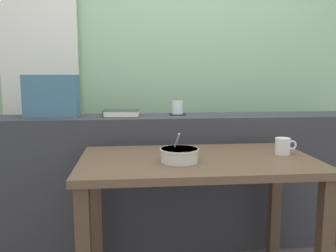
% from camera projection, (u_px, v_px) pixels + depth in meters
% --- Properties ---
extents(outdoor_backdrop, '(4.80, 0.08, 2.80)m').
position_uv_depth(outdoor_backdrop, '(165.00, 39.00, 2.84)').
color(outdoor_backdrop, '#9EC699').
rests_on(outdoor_backdrop, ground).
extents(curtain_left_panel, '(0.56, 0.06, 2.50)m').
position_uv_depth(curtain_left_panel, '(40.00, 57.00, 2.67)').
color(curtain_left_panel, silver).
rests_on(curtain_left_panel, ground).
extents(dark_console_ledge, '(2.80, 0.33, 0.86)m').
position_uv_depth(dark_console_ledge, '(173.00, 181.00, 2.36)').
color(dark_console_ledge, '#38383D').
rests_on(dark_console_ledge, ground).
extents(breakfast_table, '(1.15, 0.66, 0.72)m').
position_uv_depth(breakfast_table, '(197.00, 180.00, 1.79)').
color(breakfast_table, brown).
rests_on(breakfast_table, ground).
extents(coaster_square, '(0.10, 0.10, 0.00)m').
position_uv_depth(coaster_square, '(177.00, 114.00, 2.34)').
color(coaster_square, black).
rests_on(coaster_square, dark_console_ledge).
extents(juice_glass, '(0.07, 0.07, 0.09)m').
position_uv_depth(juice_glass, '(177.00, 108.00, 2.34)').
color(juice_glass, white).
rests_on(juice_glass, coaster_square).
extents(closed_book, '(0.23, 0.16, 0.04)m').
position_uv_depth(closed_book, '(121.00, 113.00, 2.25)').
color(closed_book, '#334233').
rests_on(closed_book, dark_console_ledge).
extents(throw_pillow, '(0.33, 0.16, 0.26)m').
position_uv_depth(throw_pillow, '(52.00, 96.00, 2.20)').
color(throw_pillow, '#426B84').
rests_on(throw_pillow, dark_console_ledge).
extents(soup_bowl, '(0.18, 0.18, 0.14)m').
position_uv_depth(soup_bowl, '(179.00, 155.00, 1.68)').
color(soup_bowl, beige).
rests_on(soup_bowl, breakfast_table).
extents(ceramic_mug, '(0.11, 0.08, 0.08)m').
position_uv_depth(ceramic_mug, '(283.00, 146.00, 1.84)').
color(ceramic_mug, silver).
rests_on(ceramic_mug, breakfast_table).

